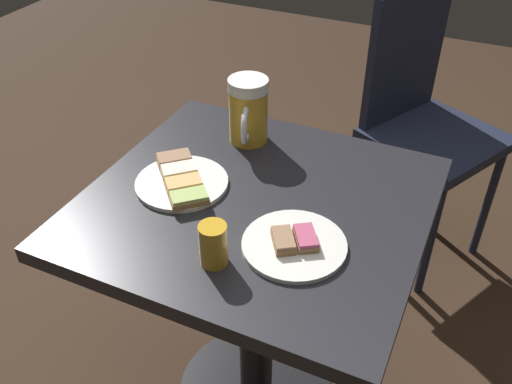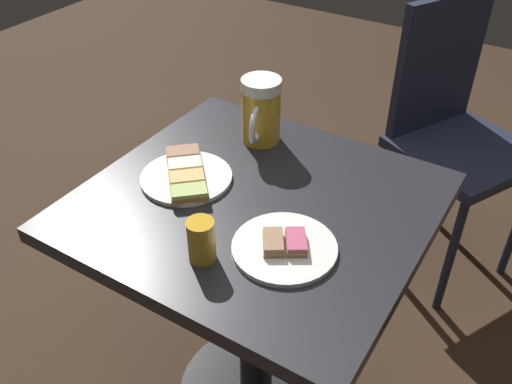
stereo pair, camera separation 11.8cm
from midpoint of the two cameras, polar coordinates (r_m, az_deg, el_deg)
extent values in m
cylinder|color=black|center=(1.44, 2.40, -12.06)|extent=(0.09, 0.09, 0.67)
cube|color=#232328|center=(1.21, 2.81, -1.55)|extent=(0.72, 0.67, 0.04)
cylinder|color=white|center=(1.25, -4.46, 1.39)|extent=(0.21, 0.21, 0.01)
cube|color=#9E7547|center=(1.31, -4.91, 3.72)|extent=(0.09, 0.09, 0.01)
cube|color=#997051|center=(1.31, -4.94, 4.09)|extent=(0.09, 0.08, 0.01)
cube|color=#9E7547|center=(1.27, -4.63, 2.46)|extent=(0.09, 0.09, 0.01)
cube|color=white|center=(1.26, -4.65, 2.83)|extent=(0.09, 0.08, 0.01)
cube|color=#9E7547|center=(1.23, -4.33, 1.11)|extent=(0.09, 0.09, 0.01)
cube|color=#E5B266|center=(1.22, -4.35, 1.49)|extent=(0.09, 0.08, 0.01)
cube|color=#9E7547|center=(1.19, -4.01, -0.33)|extent=(0.09, 0.09, 0.01)
cube|color=#ADC66B|center=(1.18, -4.03, 0.05)|extent=(0.09, 0.08, 0.01)
cylinder|color=white|center=(1.08, 6.09, -5.81)|extent=(0.20, 0.20, 0.01)
cube|color=#9E7547|center=(1.07, 4.97, -5.40)|extent=(0.07, 0.08, 0.01)
cube|color=#997051|center=(1.06, 4.99, -5.00)|extent=(0.07, 0.08, 0.01)
cube|color=#9E7547|center=(1.07, 7.28, -5.35)|extent=(0.07, 0.08, 0.01)
cube|color=#BC4C70|center=(1.07, 7.32, -4.95)|extent=(0.07, 0.08, 0.01)
cylinder|color=gold|center=(1.36, 3.03, 7.73)|extent=(0.09, 0.09, 0.14)
cylinder|color=white|center=(1.33, 3.14, 10.80)|extent=(0.10, 0.10, 0.03)
torus|color=silver|center=(1.31, 2.57, 6.76)|extent=(0.04, 0.09, 0.09)
cylinder|color=gold|center=(1.03, -2.35, -5.10)|extent=(0.05, 0.05, 0.09)
cylinder|color=#1E2338|center=(1.87, 20.98, -6.27)|extent=(0.03, 0.03, 0.46)
cylinder|color=#1E2338|center=(2.02, 14.35, -1.12)|extent=(0.03, 0.03, 0.46)
cylinder|color=#1E2338|center=(2.23, 20.35, 1.54)|extent=(0.03, 0.03, 0.46)
cube|color=#1E2338|center=(1.91, 22.22, 3.79)|extent=(0.51, 0.51, 0.04)
cube|color=#1E2338|center=(1.89, 19.97, 12.16)|extent=(0.18, 0.32, 0.43)
camera|label=1|loc=(0.06, -87.14, 2.16)|focal=39.17mm
camera|label=2|loc=(0.06, 92.86, -2.16)|focal=39.17mm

